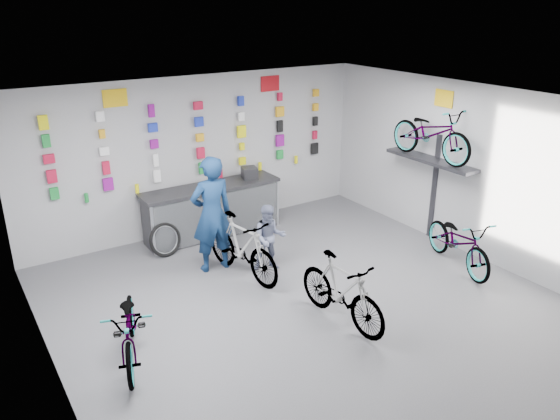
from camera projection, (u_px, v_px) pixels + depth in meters
floor at (323, 317)px, 7.87m from camera, size 8.00×8.00×0.00m
ceiling at (330, 110)px, 6.78m from camera, size 8.00×8.00×0.00m
wall_back at (199, 155)px, 10.46m from camera, size 7.00×0.00×7.00m
wall_left at (53, 293)px, 5.55m from camera, size 0.00×8.00×8.00m
wall_right at (493, 178)px, 9.10m from camera, size 0.00×8.00×8.00m
counter at (212, 211)px, 10.46m from camera, size 2.70×0.66×1.00m
merch_wall at (197, 142)px, 10.27m from camera, size 5.57×0.08×1.57m
wall_bracket at (431, 164)px, 9.96m from camera, size 0.39×1.90×2.00m
sign_left at (115, 98)px, 9.24m from camera, size 0.42×0.02×0.30m
sign_right at (270, 84)px, 10.81m from camera, size 0.42×0.02×0.30m
sign_side at (444, 98)px, 9.61m from camera, size 0.02×0.40×0.30m
bike_left at (130, 328)px, 6.83m from camera, size 1.09×1.77×0.88m
bike_center at (342, 291)px, 7.58m from camera, size 0.59×1.70×1.00m
bike_right at (459, 241)px, 9.21m from camera, size 1.08×1.86×0.93m
bike_service at (242, 247)px, 8.86m from camera, size 0.77×1.81×1.06m
bike_wall at (431, 133)px, 9.71m from camera, size 0.63×1.80×0.95m
clerk at (212, 214)px, 8.95m from camera, size 0.74×0.50×1.98m
customer at (269, 238)px, 9.08m from camera, size 0.68×0.61×1.15m
spare_wheel at (165, 240)px, 9.67m from camera, size 0.65×0.34×0.62m
register at (249, 173)px, 10.67m from camera, size 0.35×0.36×0.22m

